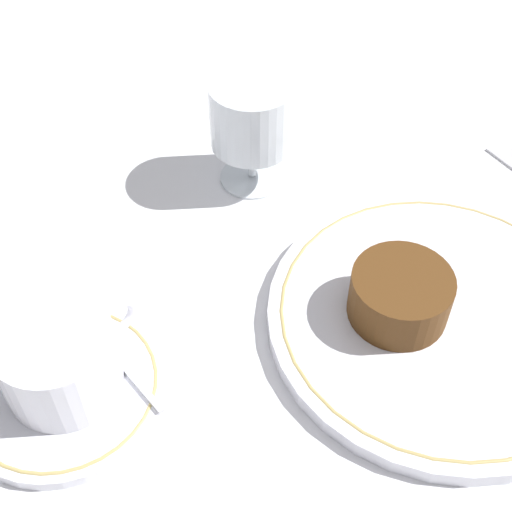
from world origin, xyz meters
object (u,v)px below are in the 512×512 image
dinner_plate (440,318)px  coffee_cup (59,359)px  wine_glass (252,120)px  dessert_cake (405,299)px

dinner_plate → coffee_cup: coffee_cup is taller
dinner_plate → wine_glass: 0.24m
wine_glass → dinner_plate: bearing=-93.5°
dinner_plate → wine_glass: bearing=86.5°
wine_glass → dessert_cake: bearing=-100.4°
wine_glass → dessert_cake: (-0.04, -0.21, -0.04)m
dinner_plate → coffee_cup: (-0.25, 0.15, 0.03)m
coffee_cup → wine_glass: 0.27m
wine_glass → dessert_cake: size_ratio=1.35×
dinner_plate → wine_glass: wine_glass is taller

